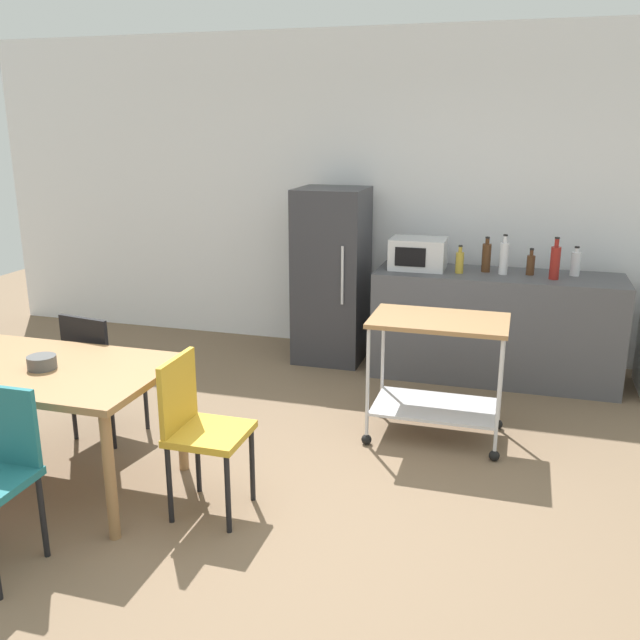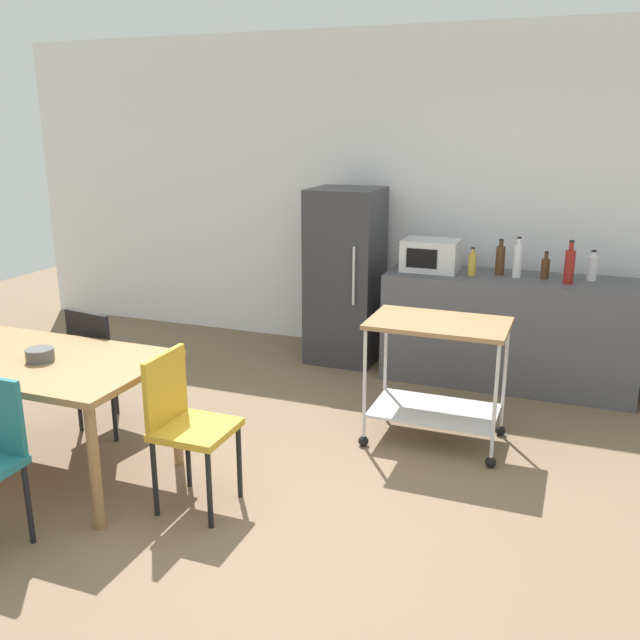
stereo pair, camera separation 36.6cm
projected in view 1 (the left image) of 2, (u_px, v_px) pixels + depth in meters
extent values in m
plane|color=brown|center=(296.00, 523.00, 3.75)|extent=(12.00, 12.00, 0.00)
cube|color=white|center=(405.00, 196.00, 6.31)|extent=(8.40, 0.12, 2.90)
cube|color=#4C4C51|center=(495.00, 326.00, 5.78)|extent=(2.00, 0.64, 0.90)
cube|color=olive|center=(37.00, 369.00, 3.97)|extent=(1.50, 0.90, 0.04)
cylinder|color=olive|center=(110.00, 477.00, 3.52)|extent=(0.06, 0.06, 0.71)
cylinder|color=olive|center=(181.00, 417.00, 4.24)|extent=(0.06, 0.06, 0.71)
cube|color=black|center=(107.00, 370.00, 4.70)|extent=(0.46, 0.46, 0.04)
cube|color=black|center=(85.00, 347.00, 4.48)|extent=(0.38, 0.09, 0.40)
cylinder|color=black|center=(146.00, 399.00, 4.84)|extent=(0.03, 0.03, 0.45)
cylinder|color=black|center=(108.00, 391.00, 4.98)|extent=(0.03, 0.03, 0.45)
cylinder|color=black|center=(112.00, 417.00, 4.55)|extent=(0.03, 0.03, 0.45)
cylinder|color=black|center=(73.00, 408.00, 4.69)|extent=(0.03, 0.03, 0.45)
cube|color=#1E666B|center=(3.00, 425.00, 3.33)|extent=(0.38, 0.03, 0.40)
cylinder|color=black|center=(43.00, 516.00, 3.41)|extent=(0.03, 0.03, 0.45)
cube|color=gold|center=(210.00, 434.00, 3.74)|extent=(0.40, 0.40, 0.04)
cube|color=gold|center=(178.00, 392.00, 3.73)|extent=(0.03, 0.38, 0.40)
cylinder|color=black|center=(228.00, 494.00, 3.61)|extent=(0.03, 0.03, 0.45)
cylinder|color=black|center=(252.00, 464.00, 3.92)|extent=(0.03, 0.03, 0.45)
cylinder|color=black|center=(169.00, 485.00, 3.70)|extent=(0.03, 0.03, 0.45)
cylinder|color=black|center=(198.00, 456.00, 4.01)|extent=(0.03, 0.03, 0.45)
cube|color=#333338|center=(332.00, 276.00, 6.18)|extent=(0.60, 0.60, 1.55)
cylinder|color=silver|center=(342.00, 275.00, 5.82)|extent=(0.02, 0.02, 0.50)
cube|color=olive|center=(439.00, 321.00, 4.56)|extent=(0.90, 0.56, 0.03)
cube|color=silver|center=(435.00, 407.00, 4.73)|extent=(0.83, 0.52, 0.02)
cylinder|color=silver|center=(368.00, 382.00, 4.55)|extent=(0.02, 0.02, 0.76)
sphere|color=black|center=(366.00, 439.00, 4.66)|extent=(0.07, 0.07, 0.07)
cylinder|color=silver|center=(499.00, 396.00, 4.32)|extent=(0.02, 0.02, 0.76)
sphere|color=black|center=(494.00, 456.00, 4.43)|extent=(0.07, 0.07, 0.07)
cylinder|color=silver|center=(383.00, 358.00, 5.01)|extent=(0.02, 0.02, 0.76)
sphere|color=black|center=(381.00, 411.00, 5.12)|extent=(0.07, 0.07, 0.07)
cylinder|color=silver|center=(502.00, 369.00, 4.78)|extent=(0.02, 0.02, 0.76)
sphere|color=black|center=(498.00, 424.00, 4.89)|extent=(0.07, 0.07, 0.07)
cube|color=silver|center=(418.00, 254.00, 5.82)|extent=(0.46, 0.34, 0.26)
cube|color=black|center=(410.00, 257.00, 5.67)|extent=(0.25, 0.01, 0.16)
cylinder|color=gold|center=(460.00, 263.00, 5.66)|extent=(0.07, 0.07, 0.17)
cylinder|color=gold|center=(460.00, 250.00, 5.63)|extent=(0.03, 0.03, 0.05)
cylinder|color=black|center=(461.00, 246.00, 5.63)|extent=(0.03, 0.03, 0.01)
cylinder|color=#4C2D19|center=(486.00, 258.00, 5.71)|extent=(0.07, 0.07, 0.23)
cylinder|color=#4C2D19|center=(487.00, 241.00, 5.67)|extent=(0.03, 0.03, 0.05)
cylinder|color=black|center=(488.00, 238.00, 5.66)|extent=(0.04, 0.04, 0.01)
cylinder|color=silver|center=(504.00, 259.00, 5.61)|extent=(0.07, 0.07, 0.26)
cylinder|color=silver|center=(505.00, 239.00, 5.57)|extent=(0.03, 0.03, 0.06)
cylinder|color=black|center=(506.00, 235.00, 5.56)|extent=(0.04, 0.04, 0.01)
cylinder|color=#4C2D19|center=(531.00, 265.00, 5.60)|extent=(0.07, 0.07, 0.16)
cylinder|color=#4C2D19|center=(532.00, 253.00, 5.57)|extent=(0.03, 0.03, 0.05)
cylinder|color=black|center=(532.00, 249.00, 5.56)|extent=(0.03, 0.03, 0.01)
cylinder|color=maroon|center=(555.00, 263.00, 5.43)|extent=(0.08, 0.08, 0.26)
cylinder|color=maroon|center=(557.00, 243.00, 5.38)|extent=(0.03, 0.03, 0.06)
cylinder|color=black|center=(557.00, 238.00, 5.37)|extent=(0.04, 0.04, 0.01)
cylinder|color=silver|center=(575.00, 264.00, 5.56)|extent=(0.08, 0.08, 0.19)
cylinder|color=silver|center=(577.00, 250.00, 5.53)|extent=(0.03, 0.03, 0.04)
cylinder|color=black|center=(577.00, 247.00, 5.52)|extent=(0.04, 0.04, 0.01)
cylinder|color=#4C4C4C|center=(42.00, 362.00, 3.91)|extent=(0.16, 0.16, 0.08)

